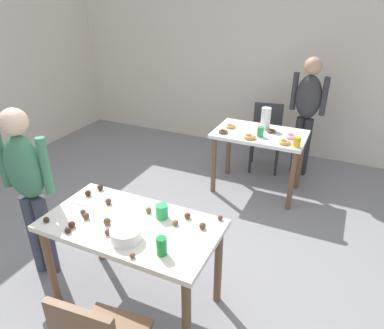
# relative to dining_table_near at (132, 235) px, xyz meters

# --- Properties ---
(ground_plane) EXTENTS (6.40, 6.40, 0.00)m
(ground_plane) POSITION_rel_dining_table_near_xyz_m (0.11, 0.23, -0.64)
(ground_plane) COLOR gray
(wall_back) EXTENTS (6.40, 0.10, 2.60)m
(wall_back) POSITION_rel_dining_table_near_xyz_m (0.11, 3.43, 0.66)
(wall_back) COLOR beige
(wall_back) RESTS_ON ground_plane
(dining_table_near) EXTENTS (1.25, 0.67, 0.75)m
(dining_table_near) POSITION_rel_dining_table_near_xyz_m (0.00, 0.00, 0.00)
(dining_table_near) COLOR silver
(dining_table_near) RESTS_ON ground_plane
(dining_table_far) EXTENTS (1.03, 0.64, 0.75)m
(dining_table_far) POSITION_rel_dining_table_near_xyz_m (0.36, 2.09, -0.02)
(dining_table_far) COLOR white
(dining_table_far) RESTS_ON ground_plane
(chair_far_table) EXTENTS (0.47, 0.47, 0.87)m
(chair_far_table) POSITION_rel_dining_table_near_xyz_m (0.29, 2.76, -0.15)
(chair_far_table) COLOR #2D2D33
(chair_far_table) RESTS_ON ground_plane
(person_girl_near) EXTENTS (0.46, 0.25, 1.48)m
(person_girl_near) POSITION_rel_dining_table_near_xyz_m (-0.91, -0.04, 0.24)
(person_girl_near) COLOR #383D4C
(person_girl_near) RESTS_ON ground_plane
(person_adult_far) EXTENTS (0.45, 0.27, 1.52)m
(person_adult_far) POSITION_rel_dining_table_near_xyz_m (0.76, 2.77, 0.27)
(person_adult_far) COLOR #28282D
(person_adult_far) RESTS_ON ground_plane
(mixing_bowl) EXTENTS (0.21, 0.21, 0.08)m
(mixing_bowl) POSITION_rel_dining_table_near_xyz_m (0.08, -0.16, 0.15)
(mixing_bowl) COLOR white
(mixing_bowl) RESTS_ON dining_table_near
(soda_can) EXTENTS (0.07, 0.07, 0.12)m
(soda_can) POSITION_rel_dining_table_near_xyz_m (0.36, -0.19, 0.17)
(soda_can) COLOR #198438
(soda_can) RESTS_ON dining_table_near
(fork_near) EXTENTS (0.17, 0.02, 0.01)m
(fork_near) POSITION_rel_dining_table_near_xyz_m (-0.49, 0.04, 0.11)
(fork_near) COLOR silver
(fork_near) RESTS_ON dining_table_near
(cup_near_0) EXTENTS (0.09, 0.09, 0.10)m
(cup_near_0) POSITION_rel_dining_table_near_xyz_m (0.17, 0.15, 0.16)
(cup_near_0) COLOR green
(cup_near_0) RESTS_ON dining_table_near
(cake_ball_0) EXTENTS (0.04, 0.04, 0.04)m
(cake_ball_0) POSITION_rel_dining_table_near_xyz_m (0.56, 0.30, 0.13)
(cake_ball_0) COLOR brown
(cake_ball_0) RESTS_ON dining_table_near
(cake_ball_1) EXTENTS (0.05, 0.05, 0.05)m
(cake_ball_1) POSITION_rel_dining_table_near_xyz_m (-0.34, -0.21, 0.13)
(cake_ball_1) COLOR #3D2319
(cake_ball_1) RESTS_ON dining_table_near
(cake_ball_2) EXTENTS (0.05, 0.05, 0.05)m
(cake_ball_2) POSITION_rel_dining_table_near_xyz_m (-0.14, -0.08, 0.13)
(cake_ball_2) COLOR brown
(cake_ball_2) RESTS_ON dining_table_near
(cake_ball_3) EXTENTS (0.05, 0.05, 0.05)m
(cake_ball_3) POSITION_rel_dining_table_near_xyz_m (0.48, 0.15, 0.13)
(cake_ball_3) COLOR brown
(cake_ball_3) RESTS_ON dining_table_near
(cake_ball_4) EXTENTS (0.04, 0.04, 0.04)m
(cake_ball_4) POSITION_rel_dining_table_near_xyz_m (0.30, 0.11, 0.13)
(cake_ball_4) COLOR brown
(cake_ball_4) RESTS_ON dining_table_near
(cake_ball_5) EXTENTS (0.05, 0.05, 0.05)m
(cake_ball_5) POSITION_rel_dining_table_near_xyz_m (0.34, 0.22, 0.13)
(cake_ball_5) COLOR brown
(cake_ball_5) RESTS_ON dining_table_near
(cake_ball_6) EXTENTS (0.04, 0.04, 0.04)m
(cake_ball_6) POSITION_rel_dining_table_near_xyz_m (-0.37, -0.05, 0.13)
(cake_ball_6) COLOR brown
(cake_ball_6) RESTS_ON dining_table_near
(cake_ball_7) EXTENTS (0.05, 0.05, 0.05)m
(cake_ball_7) POSITION_rel_dining_table_near_xyz_m (-0.29, 0.13, 0.13)
(cake_ball_7) COLOR brown
(cake_ball_7) RESTS_ON dining_table_near
(cake_ball_8) EXTENTS (0.04, 0.04, 0.04)m
(cake_ball_8) POSITION_rel_dining_table_near_xyz_m (0.21, -0.29, 0.13)
(cake_ball_8) COLOR brown
(cake_ball_8) RESTS_ON dining_table_near
(cake_ball_9) EXTENTS (0.04, 0.04, 0.04)m
(cake_ball_9) POSITION_rel_dining_table_near_xyz_m (0.05, 0.17, 0.13)
(cake_ball_9) COLOR brown
(cake_ball_9) RESTS_ON dining_table_near
(cake_ball_10) EXTENTS (0.04, 0.04, 0.04)m
(cake_ball_10) POSITION_rel_dining_table_near_xyz_m (-0.54, -0.24, 0.13)
(cake_ball_10) COLOR #3D2319
(cake_ball_10) RESTS_ON dining_table_near
(cake_ball_11) EXTENTS (0.05, 0.05, 0.05)m
(cake_ball_11) POSITION_rel_dining_table_near_xyz_m (-0.06, -0.17, 0.13)
(cake_ball_11) COLOR brown
(cake_ball_11) RESTS_ON dining_table_near
(cake_ball_12) EXTENTS (0.05, 0.05, 0.05)m
(cake_ball_12) POSITION_rel_dining_table_near_xyz_m (-0.51, 0.16, 0.13)
(cake_ball_12) COLOR #3D2319
(cake_ball_12) RESTS_ON dining_table_near
(cake_ball_13) EXTENTS (0.05, 0.05, 0.05)m
(cake_ball_13) POSITION_rel_dining_table_near_xyz_m (-0.32, -0.09, 0.13)
(cake_ball_13) COLOR brown
(cake_ball_13) RESTS_ON dining_table_near
(cake_ball_14) EXTENTS (0.04, 0.04, 0.04)m
(cake_ball_14) POSITION_rel_dining_table_near_xyz_m (-0.32, -0.27, 0.13)
(cake_ball_14) COLOR #3D2319
(cake_ball_14) RESTS_ON dining_table_near
(cake_ball_15) EXTENTS (0.05, 0.05, 0.05)m
(cake_ball_15) POSITION_rel_dining_table_near_xyz_m (-0.48, 0.28, 0.13)
(cake_ball_15) COLOR #3D2319
(cake_ball_15) RESTS_ON dining_table_near
(pitcher_far) EXTENTS (0.11, 0.11, 0.25)m
(pitcher_far) POSITION_rel_dining_table_near_xyz_m (0.38, 2.25, 0.23)
(pitcher_far) COLOR white
(pitcher_far) RESTS_ON dining_table_far
(cup_far_0) EXTENTS (0.08, 0.08, 0.11)m
(cup_far_0) POSITION_rel_dining_table_near_xyz_m (0.81, 1.85, 0.16)
(cup_far_0) COLOR yellow
(cup_far_0) RESTS_ON dining_table_far
(cup_far_1) EXTENTS (0.07, 0.07, 0.11)m
(cup_far_1) POSITION_rel_dining_table_near_xyz_m (0.39, 1.97, 0.16)
(cup_far_1) COLOR green
(cup_far_1) RESTS_ON dining_table_far
(donut_far_0) EXTENTS (0.10, 0.10, 0.03)m
(donut_far_0) POSITION_rel_dining_table_near_xyz_m (0.48, 2.15, 0.12)
(donut_far_0) COLOR brown
(donut_far_0) RESTS_ON dining_table_far
(donut_far_1) EXTENTS (0.13, 0.13, 0.04)m
(donut_far_1) POSITION_rel_dining_table_near_xyz_m (0.31, 1.86, 0.13)
(donut_far_1) COLOR gold
(donut_far_1) RESTS_ON dining_table_far
(donut_far_2) EXTENTS (0.13, 0.13, 0.04)m
(donut_far_2) POSITION_rel_dining_table_near_xyz_m (0.72, 2.08, 0.13)
(donut_far_2) COLOR pink
(donut_far_2) RESTS_ON dining_table_far
(donut_far_3) EXTENTS (0.13, 0.13, 0.04)m
(donut_far_3) POSITION_rel_dining_table_near_xyz_m (0.68, 1.88, 0.13)
(donut_far_3) COLOR gold
(donut_far_3) RESTS_ON dining_table_far
(donut_far_4) EXTENTS (0.12, 0.12, 0.03)m
(donut_far_4) POSITION_rel_dining_table_near_xyz_m (0.00, 2.10, 0.12)
(donut_far_4) COLOR gold
(donut_far_4) RESTS_ON dining_table_far
(donut_far_5) EXTENTS (0.11, 0.11, 0.03)m
(donut_far_5) POSITION_rel_dining_table_near_xyz_m (-0.01, 1.89, 0.12)
(donut_far_5) COLOR brown
(donut_far_5) RESTS_ON dining_table_far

